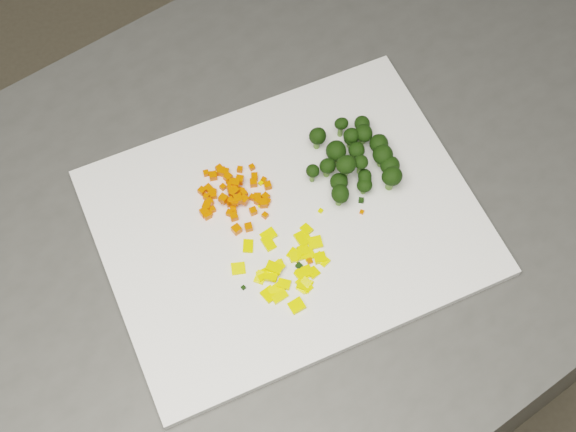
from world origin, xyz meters
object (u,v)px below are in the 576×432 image
object	(u,v)px
counter_block	(294,320)
pepper_pile	(278,262)
cutting_board	(288,222)
carrot_pile	(232,193)
broccoli_pile	(354,156)

from	to	relation	value
counter_block	pepper_pile	xyz separation A→B (m)	(-0.05, -0.09, 0.47)
counter_block	cutting_board	bearing A→B (deg)	-120.78
cutting_board	carrot_pile	bearing A→B (deg)	140.26
cutting_board	broccoli_pile	size ratio (longest dim) A/B	3.75
counter_block	carrot_pile	bearing A→B (deg)	170.95
carrot_pile	broccoli_pile	bearing A→B (deg)	0.64
carrot_pile	pepper_pile	distance (m)	0.10
pepper_pile	broccoli_pile	size ratio (longest dim) A/B	0.97
pepper_pile	broccoli_pile	world-z (taller)	broccoli_pile
carrot_pile	pepper_pile	xyz separation A→B (m)	(0.03, -0.10, -0.01)
counter_block	broccoli_pile	bearing A→B (deg)	10.26
cutting_board	pepper_pile	xyz separation A→B (m)	(-0.03, -0.05, 0.01)
broccoli_pile	pepper_pile	bearing A→B (deg)	-140.75
pepper_pile	counter_block	bearing A→B (deg)	61.48
cutting_board	broccoli_pile	xyz separation A→B (m)	(0.10, 0.05, 0.03)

